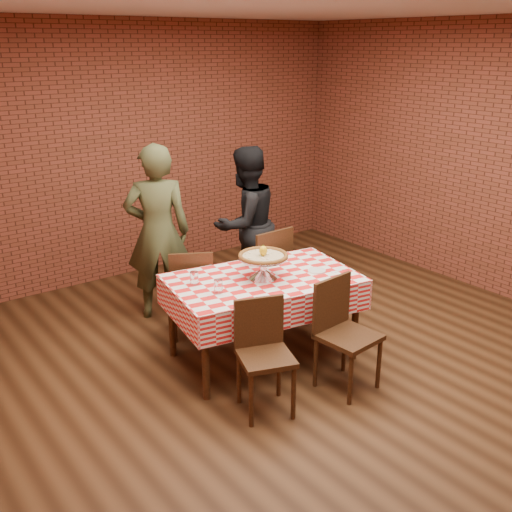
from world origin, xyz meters
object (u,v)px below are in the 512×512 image
Objects in this scene: water_glass_left at (218,286)px; chair_near_right at (349,337)px; diner_olive at (158,233)px; diner_black at (246,224)px; chair_far_right at (261,271)px; table at (263,318)px; pizza_stand at (263,268)px; pizza at (263,256)px; condiment_caddy at (249,259)px; chair_near_left at (266,360)px; water_glass_right at (194,278)px; chair_far_left at (192,291)px.

water_glass_left is 1.10m from chair_near_right.
diner_olive is 1.07× the size of diner_black.
water_glass_left is 0.12× the size of chair_far_right.
pizza_stand is at bearing -125.31° from table.
water_glass_left is 0.06× the size of diner_olive.
pizza is at bearing -125.31° from table.
table is 0.54m from condiment_caddy.
chair_near_left is at bearing -89.76° from water_glass_left.
pizza_stand is 0.32m from condiment_caddy.
pizza is 0.24× the size of diner_olive.
chair_far_right is at bearing 65.49° from diner_black.
water_glass_right is at bearing 103.03° from water_glass_left.
chair_near_right is at bearing 136.18° from chair_far_left.
pizza_stand reaches higher than chair_far_right.
chair_near_right is (0.72, -0.13, 0.02)m from chair_near_left.
pizza_stand is 3.83× the size of water_glass_right.
table is at bearing 101.31° from chair_near_right.
pizza_stand is at bearing 127.99° from diner_olive.
pizza_stand is 1.02× the size of pizza.
diner_black is at bearing 77.47° from chair_near_left.
diner_olive is (-0.53, 2.11, 0.43)m from chair_near_right.
diner_olive reaches higher than diner_black.
diner_olive is (-0.36, 1.02, 0.06)m from condiment_caddy.
chair_far_left is at bearing 147.31° from condiment_caddy.
water_glass_left is 0.07× the size of diner_black.
condiment_caddy is at bearing 40.78° from chair_far_right.
chair_far_right reaches higher than condiment_caddy.
chair_far_left is (-0.25, 0.77, 0.06)m from table.
chair_far_right is at bearing 53.62° from pizza_stand.
chair_near_left is 0.52× the size of diner_black.
diner_black is at bearing -160.94° from diner_olive.
pizza is 1.04m from chair_far_right.
chair_far_right reaches higher than chair_near_right.
diner_black is at bearing 46.74° from water_glass_left.
chair_far_right is (0.79, -0.04, 0.03)m from chair_far_left.
condiment_caddy is 0.73m from chair_far_right.
chair_far_left is (-0.25, 0.78, -0.52)m from pizza.
diner_olive is 0.98m from diner_black.
chair_near_left is (0.06, -0.88, -0.38)m from water_glass_right.
chair_near_left is (-0.48, -0.65, -0.42)m from pizza_stand.
water_glass_left is at bearing 35.02° from chair_far_right.
water_glass_left is at bearing 128.79° from chair_near_right.
diner_black is at bearing -126.89° from chair_far_left.
condiment_caddy is at bearing 75.12° from pizza_stand.
chair_far_left is at bearing 100.53° from chair_near_left.
water_glass_right is 0.13× the size of chair_near_left.
chair_far_left reaches higher than table.
table is 1.45m from diner_black.
chair_near_left is at bearing 50.99° from diner_black.
table is 14.02× the size of water_glass_right.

